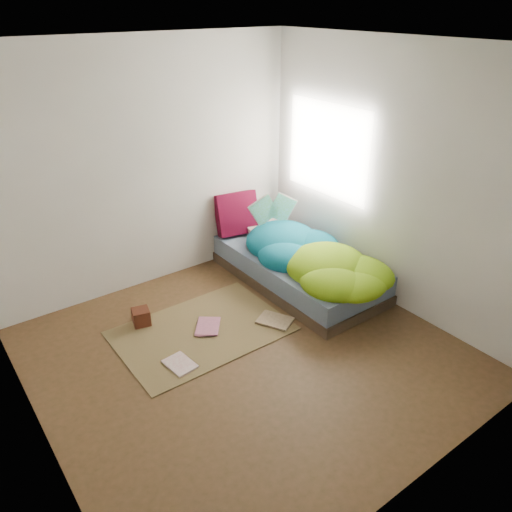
{
  "coord_description": "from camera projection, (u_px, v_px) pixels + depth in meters",
  "views": [
    {
      "loc": [
        -2.09,
        -2.94,
        2.88
      ],
      "look_at": [
        0.66,
        0.75,
        0.49
      ],
      "focal_mm": 35.0,
      "sensor_mm": 36.0,
      "label": 1
    }
  ],
  "objects": [
    {
      "name": "floor_book_c",
      "position": [
        270.0,
        327.0,
        4.86
      ],
      "size": [
        0.37,
        0.4,
        0.03
      ],
      "primitive_type": "imported",
      "rotation": [
        0.0,
        0.0,
        0.48
      ],
      "color": "tan",
      "rests_on": "rug"
    },
    {
      "name": "wooden_box",
      "position": [
        141.0,
        317.0,
        4.9
      ],
      "size": [
        0.19,
        0.19,
        0.16
      ],
      "primitive_type": "cube",
      "rotation": [
        0.0,
        0.0,
        -0.24
      ],
      "color": "#3B120D",
      "rests_on": "rug"
    },
    {
      "name": "open_book",
      "position": [
        273.0,
        201.0,
        5.66
      ],
      "size": [
        0.48,
        0.23,
        0.28
      ],
      "primitive_type": null,
      "rotation": [
        0.0,
        0.0,
        -0.3
      ],
      "color": "green",
      "rests_on": "duvet"
    },
    {
      "name": "floor_book_b",
      "position": [
        197.0,
        326.0,
        4.87
      ],
      "size": [
        0.36,
        0.37,
        0.03
      ],
      "primitive_type": "imported",
      "rotation": [
        0.0,
        0.0,
        -0.67
      ],
      "color": "#C06F8C",
      "rests_on": "rug"
    },
    {
      "name": "duvet",
      "position": [
        313.0,
        249.0,
        5.29
      ],
      "size": [
        0.96,
        1.84,
        0.34
      ],
      "primitive_type": null,
      "color": "#086482",
      "rests_on": "bed"
    },
    {
      "name": "bed",
      "position": [
        298.0,
        269.0,
        5.61
      ],
      "size": [
        1.0,
        2.0,
        0.34
      ],
      "color": "#3E3221",
      "rests_on": "ground"
    },
    {
      "name": "pillow_magenta",
      "position": [
        237.0,
        213.0,
        5.95
      ],
      "size": [
        0.52,
        0.25,
        0.5
      ],
      "primitive_type": "cube",
      "rotation": [
        0.0,
        0.0,
        -0.2
      ],
      "color": "#530524",
      "rests_on": "bed"
    },
    {
      "name": "rug",
      "position": [
        202.0,
        331.0,
        4.84
      ],
      "size": [
        1.6,
        1.1,
        0.01
      ],
      "primitive_type": "cube",
      "color": "brown",
      "rests_on": "ground"
    },
    {
      "name": "pillow_floral",
      "position": [
        263.0,
        224.0,
        6.14
      ],
      "size": [
        0.57,
        0.4,
        0.12
      ],
      "primitive_type": "cube",
      "rotation": [
        0.0,
        0.0,
        -0.14
      ],
      "color": "beige",
      "rests_on": "bed"
    },
    {
      "name": "ground",
      "position": [
        247.0,
        354.0,
        4.53
      ],
      "size": [
        3.5,
        3.5,
        0.0
      ],
      "primitive_type": "cube",
      "color": "#433219",
      "rests_on": "ground"
    },
    {
      "name": "floor_book_a",
      "position": [
        170.0,
        370.0,
        4.31
      ],
      "size": [
        0.24,
        0.3,
        0.02
      ],
      "primitive_type": "imported",
      "rotation": [
        0.0,
        0.0,
        0.1
      ],
      "color": "white",
      "rests_on": "rug"
    },
    {
      "name": "room_walls",
      "position": [
        246.0,
        183.0,
        3.79
      ],
      "size": [
        3.54,
        3.54,
        2.62
      ],
      "color": "beige",
      "rests_on": "ground"
    }
  ]
}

